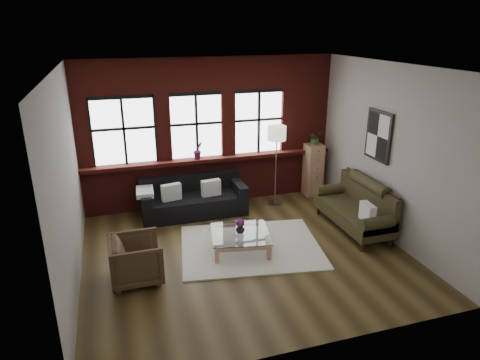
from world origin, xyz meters
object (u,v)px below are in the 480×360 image
object	(u,v)px
dark_sofa	(193,196)
drawer_chest	(313,170)
vase	(240,229)
coffee_table	(240,241)
armchair	(136,260)
vintage_settee	(354,205)
floor_lamp	(276,163)

from	to	relation	value
dark_sofa	drawer_chest	xyz separation A→B (m)	(2.89, 0.24, 0.22)
dark_sofa	vase	bearing A→B (deg)	-74.55
coffee_table	drawer_chest	distance (m)	3.16
armchair	drawer_chest	xyz separation A→B (m)	(4.24, 2.46, 0.25)
dark_sofa	drawer_chest	size ratio (longest dim) A/B	1.77
vintage_settee	vase	size ratio (longest dim) A/B	11.66
armchair	coffee_table	distance (m)	1.90
dark_sofa	vintage_settee	distance (m)	3.27
armchair	coffee_table	world-z (taller)	armchair
dark_sofa	coffee_table	size ratio (longest dim) A/B	2.16
armchair	drawer_chest	distance (m)	4.90
dark_sofa	armchair	distance (m)	2.60
dark_sofa	floor_lamp	xyz separation A→B (m)	(1.84, -0.04, 0.57)
floor_lamp	vintage_settee	bearing A→B (deg)	-58.30
vintage_settee	armchair	size ratio (longest dim) A/B	2.40
dark_sofa	vintage_settee	xyz separation A→B (m)	(2.83, -1.64, 0.11)
armchair	coffee_table	xyz separation A→B (m)	(1.84, 0.45, -0.20)
coffee_table	floor_lamp	world-z (taller)	floor_lamp
armchair	coffee_table	bearing A→B (deg)	-76.87
coffee_table	floor_lamp	xyz separation A→B (m)	(1.35, 1.73, 0.81)
dark_sofa	drawer_chest	distance (m)	2.91
coffee_table	armchair	bearing A→B (deg)	-166.22
vintage_settee	drawer_chest	bearing A→B (deg)	88.20
drawer_chest	vase	bearing A→B (deg)	-140.05
vintage_settee	drawer_chest	world-z (taller)	drawer_chest
vintage_settee	floor_lamp	bearing A→B (deg)	121.70
armchair	vase	bearing A→B (deg)	-76.87
vase	floor_lamp	bearing A→B (deg)	52.12
vintage_settee	vase	bearing A→B (deg)	-176.86
vase	floor_lamp	distance (m)	2.27
vintage_settee	drawer_chest	xyz separation A→B (m)	(0.06, 1.88, 0.11)
armchair	floor_lamp	world-z (taller)	floor_lamp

